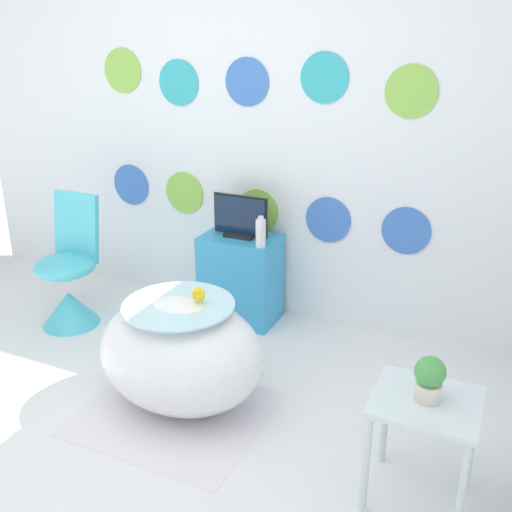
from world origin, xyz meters
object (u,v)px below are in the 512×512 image
(bathtub, at_px, (181,353))
(chair, at_px, (69,285))
(vase, at_px, (261,233))
(potted_plant_left, at_px, (429,378))
(tv, at_px, (240,218))

(bathtub, bearing_deg, chair, 157.71)
(bathtub, relative_size, vase, 4.51)
(bathtub, distance_m, potted_plant_left, 1.27)
(vase, bearing_deg, chair, -160.45)
(bathtub, height_order, tv, tv)
(bathtub, bearing_deg, potted_plant_left, -7.65)
(potted_plant_left, bearing_deg, bathtub, 172.35)
(tv, xyz_separation_m, potted_plant_left, (1.38, -1.16, -0.12))
(tv, xyz_separation_m, vase, (0.20, -0.12, -0.03))
(tv, height_order, vase, tv)
(vase, bearing_deg, bathtub, -92.79)
(vase, bearing_deg, tv, 149.67)
(vase, relative_size, potted_plant_left, 1.03)
(chair, relative_size, tv, 2.31)
(bathtub, distance_m, tv, 1.08)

